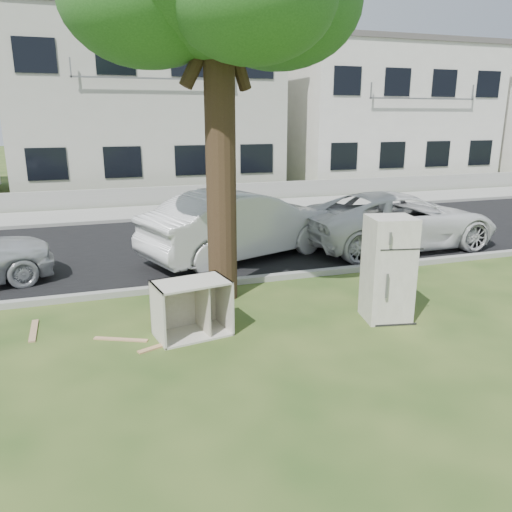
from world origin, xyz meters
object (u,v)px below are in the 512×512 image
object	(u,v)px
fridge	(388,269)
car_center	(243,224)
car_right	(398,220)
cabinet	(192,308)

from	to	relation	value
fridge	car_center	distance (m)	4.59
car_right	cabinet	bearing A→B (deg)	119.76
fridge	car_right	bearing A→B (deg)	65.35
fridge	car_center	bearing A→B (deg)	115.70
car_center	cabinet	bearing A→B (deg)	133.59
fridge	car_center	world-z (taller)	fridge
cabinet	car_center	size ratio (longest dim) A/B	0.23
cabinet	car_center	world-z (taller)	car_center
car_right	car_center	bearing A→B (deg)	83.87
fridge	cabinet	xyz separation A→B (m)	(-3.22, 0.37, -0.44)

